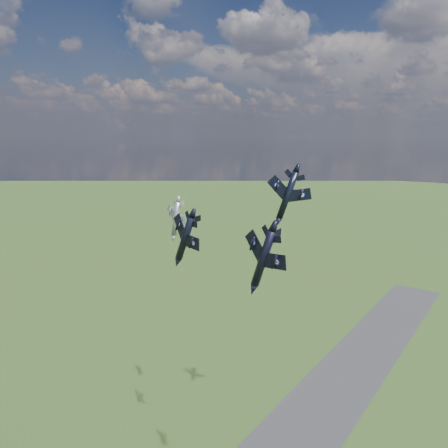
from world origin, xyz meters
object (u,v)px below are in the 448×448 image
Objects in this scene: jet_lead_navy at (185,238)px; jet_left_silver at (176,219)px; jet_high_navy at (287,195)px; jet_right_navy at (263,258)px.

jet_lead_navy reaches higher than jet_left_silver.
jet_lead_navy is at bearing -132.87° from jet_high_navy.
jet_high_navy reaches higher than jet_right_navy.
jet_right_navy is 49.40m from jet_left_silver.
jet_lead_navy is 1.23× the size of jet_left_silver.
jet_lead_navy is 1.21× the size of jet_right_navy.
jet_left_silver is at bearing -177.84° from jet_high_navy.
jet_high_navy reaches higher than jet_lead_navy.
jet_right_navy is at bearing -17.49° from jet_left_silver.
jet_high_navy reaches higher than jet_left_silver.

